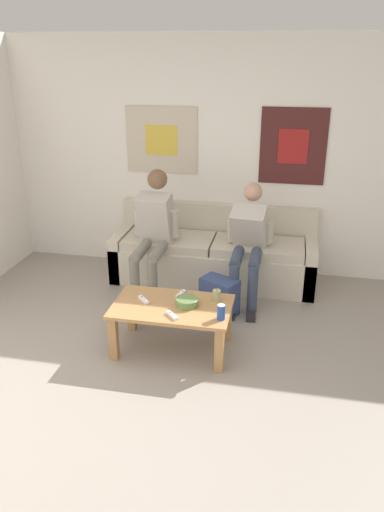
{
  "coord_description": "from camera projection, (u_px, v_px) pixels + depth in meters",
  "views": [
    {
      "loc": [
        0.89,
        -2.67,
        2.38
      ],
      "look_at": [
        0.07,
        1.42,
        0.64
      ],
      "focal_mm": 35.0,
      "sensor_mm": 36.0,
      "label": 1
    }
  ],
  "objects": [
    {
      "name": "game_controller_near_right",
      "position": [
        172.0,
        315.0,
        3.95
      ],
      "size": [
        0.12,
        0.13,
        0.03
      ],
      "color": "white",
      "rests_on": "coffee_table"
    },
    {
      "name": "game_controller_near_left",
      "position": [
        181.0,
        294.0,
        4.29
      ],
      "size": [
        0.07,
        0.15,
        0.03
      ],
      "color": "white",
      "rests_on": "coffee_table"
    },
    {
      "name": "drink_can_blue",
      "position": [
        221.0,
        312.0,
        3.89
      ],
      "size": [
        0.07,
        0.07,
        0.12
      ],
      "color": "#28479E",
      "rests_on": "coffee_table"
    },
    {
      "name": "person_seated_teen",
      "position": [
        249.0,
        239.0,
        5.0
      ],
      "size": [
        0.47,
        0.98,
        1.12
      ],
      "color": "#384256",
      "rests_on": "ground_plane"
    },
    {
      "name": "person_seated_adult",
      "position": [
        153.0,
        229.0,
        5.1
      ],
      "size": [
        0.47,
        0.91,
        1.25
      ],
      "color": "gray",
      "rests_on": "ground_plane"
    },
    {
      "name": "pillar_candle",
      "position": [
        217.0,
        295.0,
        4.19
      ],
      "size": [
        0.07,
        0.07,
        0.11
      ],
      "color": "tan",
      "rests_on": "coffee_table"
    },
    {
      "name": "wall_back",
      "position": [
        209.0,
        158.0,
        5.46
      ],
      "size": [
        10.0,
        0.07,
        2.55
      ],
      "color": "white",
      "rests_on": "ground_plane"
    },
    {
      "name": "game_controller_far_center",
      "position": [
        144.0,
        300.0,
        4.19
      ],
      "size": [
        0.12,
        0.13,
        0.03
      ],
      "color": "white",
      "rests_on": "coffee_table"
    },
    {
      "name": "ground_plane",
      "position": [
        142.0,
        416.0,
        3.49
      ],
      "size": [
        18.0,
        18.0,
        0.0
      ],
      "primitive_type": "plane",
      "color": "gray"
    },
    {
      "name": "ceramic_bowl",
      "position": [
        187.0,
        301.0,
        4.11
      ],
      "size": [
        0.19,
        0.19,
        0.07
      ],
      "color": "#607F47",
      "rests_on": "coffee_table"
    },
    {
      "name": "backpack",
      "position": [
        219.0,
        298.0,
        4.79
      ],
      "size": [
        0.4,
        0.34,
        0.36
      ],
      "color": "navy",
      "rests_on": "ground_plane"
    },
    {
      "name": "couch",
      "position": [
        214.0,
        255.0,
        5.49
      ],
      "size": [
        2.18,
        0.72,
        0.79
      ],
      "color": "beige",
      "rests_on": "ground_plane"
    },
    {
      "name": "coffee_table",
      "position": [
        172.0,
        313.0,
        4.16
      ],
      "size": [
        0.98,
        0.6,
        0.42
      ],
      "color": "#B27F4C",
      "rests_on": "ground_plane"
    }
  ]
}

